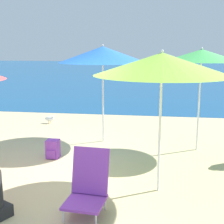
{
  "coord_description": "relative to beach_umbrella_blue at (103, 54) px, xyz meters",
  "views": [
    {
      "loc": [
        1.99,
        -4.42,
        2.17
      ],
      "look_at": [
        1.18,
        1.16,
        1.0
      ],
      "focal_mm": 50.0,
      "sensor_mm": 36.0,
      "label": 1
    }
  ],
  "objects": [
    {
      "name": "beach_umbrella_blue",
      "position": [
        0.0,
        0.0,
        0.0
      ],
      "size": [
        2.0,
        2.0,
        2.24
      ],
      "color": "white",
      "rests_on": "ground"
    },
    {
      "name": "backpack_purple",
      "position": [
        -0.8,
        -1.27,
        -1.83
      ],
      "size": [
        0.25,
        0.25,
        0.37
      ],
      "color": "purple",
      "rests_on": "ground"
    },
    {
      "name": "beach_umbrella_lime",
      "position": [
        1.28,
        -2.44,
        -0.08
      ],
      "size": [
        1.98,
        1.98,
        2.14
      ],
      "color": "white",
      "rests_on": "ground"
    },
    {
      "name": "beach_chair_purple",
      "position": [
        0.35,
        -3.19,
        -1.64
      ],
      "size": [
        0.55,
        0.65,
        0.84
      ],
      "rotation": [
        0.0,
        0.0,
        -0.09
      ],
      "color": "silver",
      "rests_on": "ground"
    },
    {
      "name": "beach_umbrella_green",
      "position": [
        2.1,
        -0.33,
        -0.01
      ],
      "size": [
        1.55,
        1.55,
        2.17
      ],
      "color": "white",
      "rests_on": "ground"
    },
    {
      "name": "seagull",
      "position": [
        -1.85,
        1.51,
        -1.88
      ],
      "size": [
        0.27,
        0.11,
        0.23
      ],
      "color": "gold",
      "rests_on": "ground"
    },
    {
      "name": "sea_water",
      "position": [
        -0.77,
        22.92,
        -2.01
      ],
      "size": [
        60.0,
        40.0,
        0.01
      ],
      "color": "navy",
      "rests_on": "ground"
    },
    {
      "name": "ground_plane",
      "position": [
        -0.77,
        -2.56,
        -2.02
      ],
      "size": [
        60.0,
        60.0,
        0.0
      ],
      "primitive_type": "plane",
      "color": "#C6B284"
    }
  ]
}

